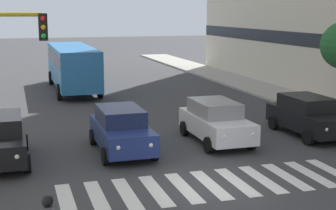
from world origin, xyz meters
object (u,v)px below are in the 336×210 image
Objects in this scene: car_0 at (308,115)px; car_2 at (121,130)px; car_1 at (216,121)px; bus_behind_traffic at (72,63)px.

car_0 and car_2 have the same top height.
car_0 is at bearing -178.51° from car_2.
car_1 is 1.00× the size of car_2.
bus_behind_traffic is (8.38, -15.85, 0.97)m from car_0.
car_1 is 0.42× the size of bus_behind_traffic.
car_1 is 16.28m from bus_behind_traffic.
car_0 is 8.38m from car_2.
bus_behind_traffic reaches higher than car_2.
car_0 is 0.42× the size of bus_behind_traffic.
car_0 is at bearing 117.86° from bus_behind_traffic.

